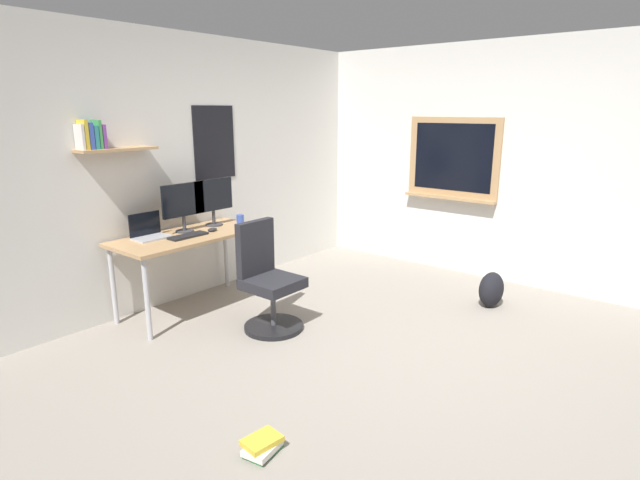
# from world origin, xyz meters

# --- Properties ---
(ground_plane) EXTENTS (5.20, 5.20, 0.00)m
(ground_plane) POSITION_xyz_m (0.00, 0.00, 0.00)
(ground_plane) COLOR gray
(ground_plane) RESTS_ON ground
(wall_back) EXTENTS (5.00, 0.30, 2.60)m
(wall_back) POSITION_xyz_m (-0.01, 2.45, 1.30)
(wall_back) COLOR silver
(wall_back) RESTS_ON ground
(wall_right) EXTENTS (0.22, 5.00, 2.60)m
(wall_right) POSITION_xyz_m (2.45, 0.03, 1.30)
(wall_right) COLOR silver
(wall_right) RESTS_ON ground
(desk) EXTENTS (1.42, 0.65, 0.75)m
(desk) POSITION_xyz_m (-0.35, 2.04, 0.68)
(desk) COLOR tan
(desk) RESTS_ON ground
(office_chair) EXTENTS (0.52, 0.52, 0.95)m
(office_chair) POSITION_xyz_m (-0.18, 1.19, 0.41)
(office_chair) COLOR black
(office_chair) RESTS_ON ground
(laptop) EXTENTS (0.31, 0.21, 0.23)m
(laptop) POSITION_xyz_m (-0.67, 2.20, 0.81)
(laptop) COLOR #ADAFB5
(laptop) RESTS_ON desk
(monitor_primary) EXTENTS (0.46, 0.17, 0.46)m
(monitor_primary) POSITION_xyz_m (-0.31, 2.15, 1.02)
(monitor_primary) COLOR #38383D
(monitor_primary) RESTS_ON desk
(monitor_secondary) EXTENTS (0.46, 0.17, 0.46)m
(monitor_secondary) POSITION_xyz_m (0.04, 2.15, 1.02)
(monitor_secondary) COLOR #38383D
(monitor_secondary) RESTS_ON desk
(keyboard) EXTENTS (0.37, 0.13, 0.02)m
(keyboard) POSITION_xyz_m (-0.42, 1.96, 0.76)
(keyboard) COLOR black
(keyboard) RESTS_ON desk
(computer_mouse) EXTENTS (0.10, 0.06, 0.03)m
(computer_mouse) POSITION_xyz_m (-0.14, 1.96, 0.77)
(computer_mouse) COLOR #262628
(computer_mouse) RESTS_ON desk
(coffee_mug) EXTENTS (0.08, 0.08, 0.09)m
(coffee_mug) POSITION_xyz_m (0.26, 2.01, 0.80)
(coffee_mug) COLOR #334CA5
(coffee_mug) RESTS_ON desk
(backpack) EXTENTS (0.32, 0.22, 0.34)m
(backpack) POSITION_xyz_m (1.56, -0.15, 0.17)
(backpack) COLOR black
(backpack) RESTS_ON ground
(book_stack_on_floor) EXTENTS (0.24, 0.20, 0.09)m
(book_stack_on_floor) POSITION_xyz_m (-1.42, 0.00, 0.05)
(book_stack_on_floor) COLOR #3D934C
(book_stack_on_floor) RESTS_ON ground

